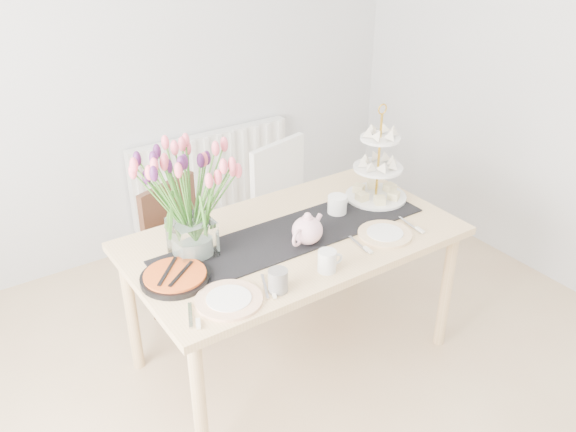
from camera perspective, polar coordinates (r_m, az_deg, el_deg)
room_shell at (r=2.09m, az=7.42°, el=1.22°), size 4.50×4.50×4.50m
radiator at (r=4.36m, az=-7.14°, el=4.00°), size 1.20×0.08×0.60m
dining_table at (r=3.01m, az=0.47°, el=-3.05°), size 1.60×0.90×0.75m
chair_brown at (r=3.50m, az=-9.63°, el=-2.47°), size 0.52×0.52×0.81m
chair_white at (r=3.76m, az=0.34°, el=1.16°), size 0.53×0.53×0.89m
table_runner at (r=2.97m, az=0.48°, el=-1.73°), size 1.40×0.35×0.01m
tulip_vase at (r=2.68m, az=-9.37°, el=3.03°), size 0.66×0.66×0.57m
cake_stand at (r=3.28m, az=8.36°, el=3.74°), size 0.33×0.33×0.48m
teapot at (r=2.86m, az=1.82°, el=-1.35°), size 0.29×0.27×0.15m
cream_jug at (r=3.15m, az=4.63°, el=1.03°), size 0.12×0.12×0.10m
tart_tin at (r=2.68m, az=-10.51°, el=-5.64°), size 0.30×0.30×0.04m
mug_grey at (r=2.55m, az=-0.93°, el=-6.07°), size 0.11×0.11×0.10m
mug_white at (r=2.68m, az=3.67°, el=-4.24°), size 0.10×0.10×0.10m
plate_left at (r=2.53m, az=-5.55°, el=-7.82°), size 0.37×0.37×0.01m
plate_right at (r=3.00m, az=9.05°, el=-1.67°), size 0.30×0.30×0.01m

